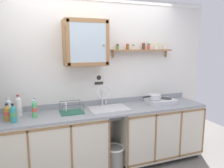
{
  "coord_description": "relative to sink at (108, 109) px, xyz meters",
  "views": [
    {
      "loc": [
        -0.96,
        -2.58,
        1.81
      ],
      "look_at": [
        0.15,
        0.41,
        1.26
      ],
      "focal_mm": 34.82,
      "sensor_mm": 36.0,
      "label": 1
    }
  ],
  "objects": [
    {
      "name": "bottle_water_clear_0",
      "position": [
        -1.32,
        0.04,
        0.13
      ],
      "size": [
        0.07,
        0.07,
        0.27
      ],
      "color": "silver",
      "rests_on": "countertop"
    },
    {
      "name": "lower_cabinet_run",
      "position": [
        -0.86,
        -0.04,
        -0.46
      ],
      "size": [
        1.54,
        0.59,
        0.88
      ],
      "color": "black",
      "rests_on": "ground"
    },
    {
      "name": "bottle_detergent_teal_2",
      "position": [
        -1.26,
        -0.16,
        0.12
      ],
      "size": [
        0.08,
        0.08,
        0.23
      ],
      "color": "teal",
      "rests_on": "countertop"
    },
    {
      "name": "back_wall",
      "position": [
        -0.06,
        0.28,
        0.38
      ],
      "size": [
        3.76,
        0.07,
        2.53
      ],
      "color": "silver",
      "rests_on": "ground"
    },
    {
      "name": "hot_plate_stove",
      "position": [
        0.9,
        -0.02,
        0.05
      ],
      "size": [
        0.45,
        0.3,
        0.07
      ],
      "color": "silver",
      "rests_on": "countertop"
    },
    {
      "name": "bottle_soda_green_5",
      "position": [
        -1.02,
        -0.06,
        0.12
      ],
      "size": [
        0.06,
        0.06,
        0.24
      ],
      "color": "#4CB266",
      "rests_on": "countertop"
    },
    {
      "name": "bottle_opaque_white_4",
      "position": [
        -1.2,
        0.06,
        0.14
      ],
      "size": [
        0.08,
        0.08,
        0.29
      ],
      "color": "white",
      "rests_on": "countertop"
    },
    {
      "name": "dish_rack",
      "position": [
        -0.55,
        -0.01,
        0.03
      ],
      "size": [
        0.31,
        0.26,
        0.16
      ],
      "color": "#26664C",
      "rests_on": "countertop"
    },
    {
      "name": "sink",
      "position": [
        0.0,
        0.0,
        0.0
      ],
      "size": [
        0.56,
        0.43,
        0.47
      ],
      "color": "silver",
      "rests_on": "countertop"
    },
    {
      "name": "bottle_juice_amber_1",
      "position": [
        -1.33,
        -0.06,
        0.11
      ],
      "size": [
        0.08,
        0.08,
        0.22
      ],
      "color": "gold",
      "rests_on": "countertop"
    },
    {
      "name": "spice_shelf",
      "position": [
        0.64,
        0.18,
        0.86
      ],
      "size": [
        1.02,
        0.14,
        0.23
      ],
      "color": "#996B42"
    },
    {
      "name": "warning_sign",
      "position": [
        -0.06,
        0.25,
        0.41
      ],
      "size": [
        0.16,
        0.01,
        0.24
      ],
      "color": "silver"
    },
    {
      "name": "lower_cabinet_run_right",
      "position": [
        0.84,
        -0.04,
        -0.46
      ],
      "size": [
        1.35,
        0.59,
        0.88
      ],
      "color": "black",
      "rests_on": "ground"
    },
    {
      "name": "countertop",
      "position": [
        -0.06,
        -0.04,
        -0.0
      ],
      "size": [
        3.12,
        0.62,
        0.03
      ],
      "primitive_type": "cube",
      "color": "gray",
      "rests_on": "lower_cabinet_run"
    },
    {
      "name": "saucepan",
      "position": [
        0.79,
        0.0,
        0.13
      ],
      "size": [
        0.34,
        0.2,
        0.08
      ],
      "color": "silver",
      "rests_on": "hot_plate_stove"
    },
    {
      "name": "backsplash",
      "position": [
        -0.06,
        0.24,
        0.05
      ],
      "size": [
        3.12,
        0.02,
        0.08
      ],
      "primitive_type": "cube",
      "color": "gray",
      "rests_on": "countertop"
    },
    {
      "name": "bottle_water_blue_3",
      "position": [
        -1.01,
        0.06,
        0.12
      ],
      "size": [
        0.07,
        0.07,
        0.23
      ],
      "color": "#8CB7E0",
      "rests_on": "countertop"
    },
    {
      "name": "wall_cabinet",
      "position": [
        -0.3,
        0.09,
        0.96
      ],
      "size": [
        0.6,
        0.35,
        0.63
      ],
      "color": "#996B42"
    },
    {
      "name": "trash_bin",
      "position": [
        0.04,
        -0.17,
        -0.7
      ],
      "size": [
        0.3,
        0.3,
        0.38
      ],
      "color": "gray",
      "rests_on": "ground"
    }
  ]
}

